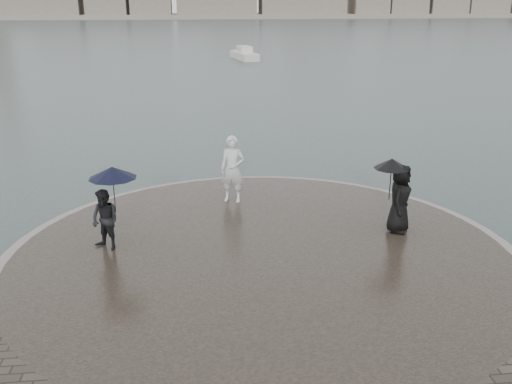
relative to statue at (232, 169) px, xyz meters
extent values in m
plane|color=#2B3835|center=(0.43, -7.19, -1.36)|extent=(400.00, 400.00, 0.00)
cylinder|color=gray|center=(0.43, -3.69, -1.20)|extent=(12.50, 12.50, 0.32)
cylinder|color=#2D261E|center=(0.43, -3.69, -1.18)|extent=(11.90, 11.90, 0.36)
imported|color=silver|center=(0.00, 0.00, 0.00)|extent=(0.84, 0.67, 1.99)
imported|color=black|center=(-3.29, -3.04, -0.25)|extent=(0.92, 0.88, 1.50)
cylinder|color=black|center=(-3.04, -2.94, 0.35)|extent=(0.02, 0.02, 0.90)
cone|color=black|center=(-3.04, -2.94, 0.90)|extent=(1.14, 1.14, 0.28)
imported|color=black|center=(4.11, -2.78, -0.09)|extent=(0.95, 1.05, 1.81)
cylinder|color=black|center=(3.86, -2.68, 0.30)|extent=(0.02, 0.02, 0.90)
cone|color=black|center=(3.86, -2.68, 0.82)|extent=(0.90, 0.90, 0.26)
cube|color=gray|center=(0.43, 155.81, -0.76)|extent=(260.00, 20.00, 1.20)
cube|color=gray|center=(-47.57, 152.81, 3.14)|extent=(10.00, 10.00, 9.00)
cube|color=gray|center=(-23.57, 152.81, 3.64)|extent=(11.00, 10.00, 10.00)
cube|color=gray|center=(0.43, 152.81, 3.14)|extent=(10.00, 10.00, 9.00)
cube|color=gray|center=(24.43, 152.81, 3.64)|extent=(11.00, 10.00, 10.00)
cube|color=gray|center=(50.43, 152.81, 3.14)|extent=(10.00, 10.00, 9.00)
cube|color=gray|center=(73.43, 152.81, 3.64)|extent=(11.00, 10.00, 10.00)
cube|color=silver|center=(4.34, 43.51, -1.11)|extent=(2.64, 5.71, 0.90)
cube|color=silver|center=(4.34, 43.51, -0.51)|extent=(1.57, 2.20, 0.90)
camera|label=1|loc=(-1.09, -16.07, 4.85)|focal=40.00mm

